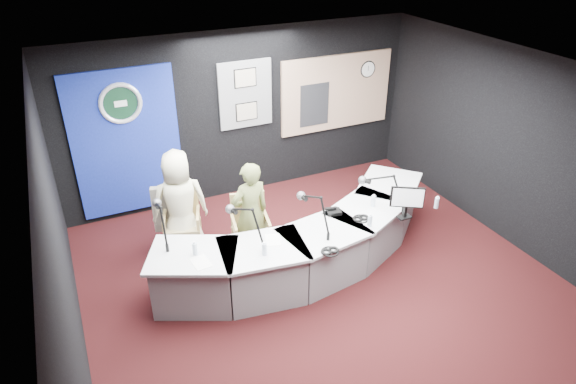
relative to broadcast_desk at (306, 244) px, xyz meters
name	(u,v)px	position (x,y,z in m)	size (l,w,h in m)	color
ground	(327,288)	(0.05, -0.55, -0.38)	(6.00, 6.00, 0.00)	black
ceiling	(337,81)	(0.05, -0.55, 2.42)	(6.00, 6.00, 0.02)	silver
wall_back	(243,115)	(0.05, 2.45, 1.02)	(6.00, 0.02, 2.80)	black
wall_front	(535,382)	(0.05, -3.55, 1.02)	(6.00, 0.02, 2.80)	black
wall_left	(61,260)	(-2.95, -0.55, 1.02)	(0.02, 6.00, 2.80)	black
wall_right	(519,152)	(3.05, -0.55, 1.02)	(0.02, 6.00, 2.80)	black
broadcast_desk	(306,244)	(0.00, 0.00, 0.00)	(4.50, 1.90, 0.75)	#B5B7B9
backdrop_panel	(127,144)	(-1.85, 2.42, 0.88)	(1.60, 0.05, 2.30)	navy
agency_seal	(121,103)	(-1.85, 2.38, 1.52)	(0.63, 0.63, 0.07)	silver
seal_center	(120,103)	(-1.85, 2.38, 1.52)	(0.48, 0.48, 0.01)	black
pinboard	(245,95)	(0.10, 2.42, 1.38)	(0.90, 0.04, 1.10)	slate
framed_photo_upper	(245,78)	(0.10, 2.39, 1.65)	(0.34, 0.02, 0.27)	gray
framed_photo_lower	(247,112)	(0.10, 2.39, 1.09)	(0.34, 0.02, 0.27)	gray
booth_window_frame	(337,93)	(1.80, 2.42, 1.18)	(2.12, 0.06, 1.32)	tan
booth_glow	(337,93)	(1.80, 2.41, 1.18)	(2.00, 0.02, 1.20)	#FFF1A1
equipment_rack	(314,105)	(1.35, 2.39, 1.03)	(0.55, 0.02, 0.75)	black
wall_clock	(368,69)	(2.40, 2.39, 1.52)	(0.28, 0.28, 0.01)	white
armchair_left	(182,221)	(-1.43, 1.06, 0.15)	(0.59, 0.59, 1.06)	#A98D4D
armchair_right	(251,231)	(-0.60, 0.49, 0.08)	(0.52, 0.52, 0.92)	#A98D4D
draped_jacket	(171,209)	(-1.52, 1.30, 0.24)	(0.50, 0.10, 0.70)	gray
person_man	(180,204)	(-1.43, 1.06, 0.42)	(0.78, 0.51, 1.59)	beige
person_woman	(250,213)	(-0.60, 0.49, 0.38)	(0.55, 0.36, 1.51)	#626B38
computer_monitor	(407,197)	(1.23, -0.48, 0.70)	(0.47, 0.03, 0.32)	black
desk_phone	(334,212)	(0.43, 0.01, 0.40)	(0.19, 0.15, 0.05)	black
headphones_near	(361,218)	(0.68, -0.27, 0.39)	(0.24, 0.24, 0.04)	black
headphones_far	(330,251)	(-0.06, -0.75, 0.39)	(0.24, 0.24, 0.04)	black
paper_stack	(201,262)	(-1.53, -0.29, 0.38)	(0.20, 0.28, 0.00)	white
notepad	(273,240)	(-0.58, -0.22, 0.38)	(0.19, 0.27, 0.00)	white
boom_mic_a	(161,218)	(-1.81, 0.40, 0.68)	(0.17, 0.74, 0.60)	black
boom_mic_b	(246,221)	(-0.88, -0.12, 0.68)	(0.32, 0.71, 0.60)	black
boom_mic_c	(314,209)	(0.01, -0.20, 0.68)	(0.20, 0.73, 0.60)	black
boom_mic_d	(383,188)	(1.11, -0.12, 0.68)	(0.47, 0.63, 0.60)	black
water_bottles	(323,222)	(0.12, -0.24, 0.46)	(3.39, 0.52, 0.18)	silver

